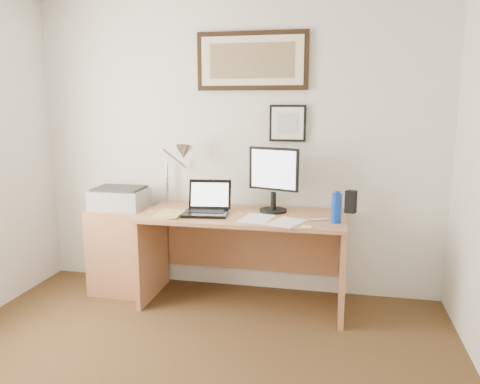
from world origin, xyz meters
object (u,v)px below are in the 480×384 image
(desk, at_px, (246,240))
(side_cabinet, at_px, (123,250))
(lcd_monitor, at_px, (273,176))
(printer, at_px, (120,198))
(laptop, at_px, (207,207))
(book, at_px, (158,213))
(water_bottle, at_px, (336,208))

(desk, bearing_deg, side_cabinet, -178.11)
(side_cabinet, bearing_deg, lcd_monitor, 3.16)
(printer, bearing_deg, side_cabinet, -54.82)
(laptop, bearing_deg, desk, 25.06)
(book, xyz_separation_m, laptop, (0.37, 0.11, 0.05))
(side_cabinet, distance_m, printer, 0.46)
(water_bottle, height_order, book, water_bottle)
(laptop, height_order, lcd_monitor, lcd_monitor)
(side_cabinet, relative_size, lcd_monitor, 1.40)
(side_cabinet, bearing_deg, desk, 1.89)
(book, xyz_separation_m, desk, (0.65, 0.24, -0.25))
(book, bearing_deg, water_bottle, 1.48)
(book, distance_m, lcd_monitor, 0.96)
(book, bearing_deg, laptop, 16.72)
(printer, bearing_deg, water_bottle, -6.61)
(laptop, xyz_separation_m, printer, (-0.81, 0.13, 0.01))
(laptop, bearing_deg, printer, 170.61)
(water_bottle, distance_m, printer, 1.83)
(side_cabinet, xyz_separation_m, printer, (-0.03, 0.04, 0.45))
(book, bearing_deg, desk, 20.45)
(water_bottle, xyz_separation_m, laptop, (-1.00, 0.08, -0.05))
(desk, height_order, printer, printer)
(side_cabinet, distance_m, desk, 1.08)
(side_cabinet, distance_m, lcd_monitor, 1.46)
(water_bottle, height_order, lcd_monitor, lcd_monitor)
(desk, height_order, lcd_monitor, lcd_monitor)
(water_bottle, relative_size, printer, 0.49)
(desk, distance_m, lcd_monitor, 0.57)
(desk, xyz_separation_m, printer, (-1.10, 0.00, 0.30))
(side_cabinet, xyz_separation_m, desk, (1.07, 0.04, 0.15))
(lcd_monitor, height_order, printer, lcd_monitor)
(side_cabinet, height_order, printer, printer)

